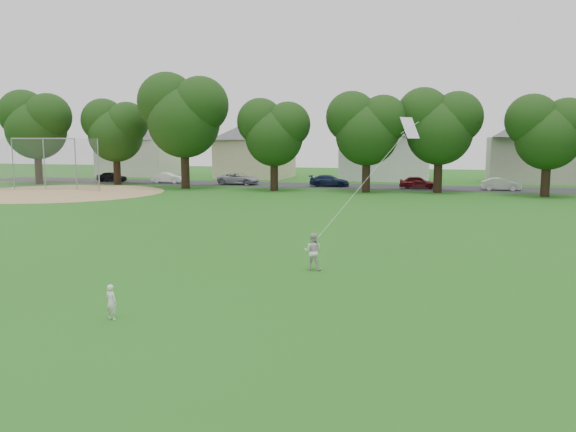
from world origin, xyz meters
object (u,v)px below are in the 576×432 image
(toddler, at_px, (111,302))
(older_boy, at_px, (313,252))
(baseball_backstop, at_px, (42,165))
(kite, at_px, (364,183))

(toddler, xyz_separation_m, older_boy, (3.72, 6.83, 0.20))
(baseball_backstop, bearing_deg, kite, -35.07)
(kite, relative_size, baseball_backstop, 0.59)
(toddler, bearing_deg, kite, -109.32)
(older_boy, distance_m, kite, 3.27)
(older_boy, bearing_deg, baseball_backstop, -37.73)
(toddler, xyz_separation_m, baseball_backstop, (-27.67, 31.64, 1.93))
(kite, distance_m, baseball_backstop, 40.22)
(kite, xyz_separation_m, baseball_backstop, (-32.91, 23.11, -0.62))
(toddler, height_order, older_boy, older_boy)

